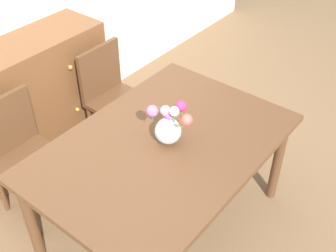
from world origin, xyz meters
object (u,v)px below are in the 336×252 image
Objects in this scene: chair_right at (111,93)px; flower_vase at (169,125)px; dining_table at (163,154)px; dresser at (27,104)px; chair_left at (21,150)px.

flower_vase is (-0.39, -0.90, 0.36)m from chair_right.
dining_table is 1.01m from chair_right.
dining_table is 1.34m from dresser.
chair_left is at bearing 116.21° from dining_table.
dining_table is 1.14× the size of dresser.
chair_left is 0.88m from chair_right.
chair_right reaches higher than dining_table.
chair_right is at bearing -40.53° from dresser.
dresser is at bearing -130.37° from chair_left.
chair_right is 3.32× the size of flower_vase.
chair_left is 1.09m from flower_vase.
dresser is (0.37, 0.44, -0.02)m from chair_left.
dresser is 1.40m from flower_vase.
dining_table is 1.79× the size of chair_right.
dresser reaches higher than chair_left.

